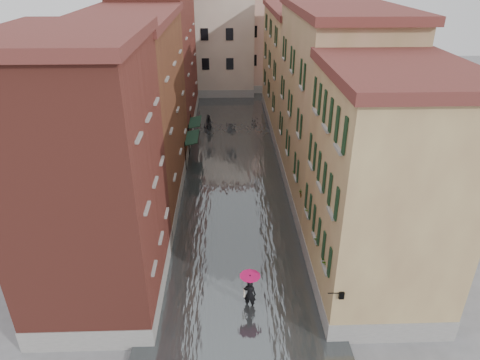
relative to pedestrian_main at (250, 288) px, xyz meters
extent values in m
plane|color=slate|center=(-0.52, 3.50, -1.29)|extent=(120.00, 120.00, 0.00)
cube|color=#474C4E|center=(-0.52, 16.50, -1.19)|extent=(10.00, 60.00, 0.20)
cube|color=brown|center=(-7.52, 1.50, 5.21)|extent=(6.00, 8.00, 13.00)
cube|color=brown|center=(-7.52, 12.50, 4.96)|extent=(6.00, 14.00, 12.50)
cube|color=brown|center=(-7.52, 27.50, 5.71)|extent=(6.00, 16.00, 14.00)
cube|color=#956F4D|center=(6.48, 1.50, 4.46)|extent=(6.00, 8.00, 11.50)
cube|color=tan|center=(6.48, 12.50, 5.21)|extent=(6.00, 14.00, 13.00)
cube|color=#956F4D|center=(6.48, 27.50, 4.46)|extent=(6.00, 16.00, 11.50)
cube|color=beige|center=(-3.52, 41.50, 5.21)|extent=(12.00, 9.00, 13.00)
cube|color=tan|center=(5.48, 43.50, 4.71)|extent=(10.00, 9.00, 12.00)
cube|color=#163323|center=(-3.97, 17.43, 1.26)|extent=(1.09, 3.21, 0.31)
cylinder|color=black|center=(-4.47, 15.82, 0.11)|extent=(0.06, 0.06, 2.80)
cylinder|color=black|center=(-4.47, 19.03, 0.11)|extent=(0.06, 0.06, 2.80)
cube|color=#163323|center=(-3.97, 21.28, 1.26)|extent=(1.09, 2.94, 0.31)
cylinder|color=black|center=(-4.47, 19.81, 0.11)|extent=(0.06, 0.06, 2.80)
cylinder|color=black|center=(-4.47, 22.75, 0.11)|extent=(0.06, 0.06, 2.80)
cylinder|color=black|center=(3.53, -2.50, 1.81)|extent=(0.60, 0.05, 0.05)
cube|color=black|center=(3.83, -2.50, 1.71)|extent=(0.22, 0.22, 0.35)
cube|color=beige|center=(3.83, -2.50, 1.71)|extent=(0.14, 0.14, 0.24)
cube|color=brown|center=(3.60, -0.65, 1.86)|extent=(0.22, 0.85, 0.18)
imported|color=#265926|center=(3.60, -0.65, 2.28)|extent=(0.59, 0.51, 0.66)
cube|color=brown|center=(3.60, 1.23, 1.86)|extent=(0.22, 0.85, 0.18)
imported|color=#265926|center=(3.60, 1.23, 2.28)|extent=(0.59, 0.51, 0.66)
cube|color=brown|center=(3.60, 4.03, 1.86)|extent=(0.22, 0.85, 0.18)
imported|color=#265926|center=(3.60, 4.03, 2.28)|extent=(0.59, 0.51, 0.66)
cube|color=brown|center=(3.60, 6.25, 1.86)|extent=(0.22, 0.85, 0.18)
imported|color=#265926|center=(3.60, 6.25, 2.28)|extent=(0.59, 0.51, 0.66)
cube|color=brown|center=(3.60, 8.98, 1.86)|extent=(0.22, 0.85, 0.18)
imported|color=#265926|center=(3.60, 8.98, 2.28)|extent=(0.59, 0.51, 0.66)
imported|color=black|center=(0.00, 0.00, -0.42)|extent=(0.73, 0.57, 1.75)
cube|color=beige|center=(-0.28, 0.05, -0.34)|extent=(0.08, 0.30, 0.38)
cylinder|color=black|center=(0.00, 0.00, 0.06)|extent=(0.02, 0.02, 1.00)
cone|color=#C50D55|center=(0.00, 0.00, 0.63)|extent=(1.06, 1.06, 0.28)
imported|color=black|center=(-2.86, 25.68, -0.44)|extent=(0.92, 0.76, 1.71)
camera|label=1|loc=(-1.04, -16.54, 14.64)|focal=32.00mm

